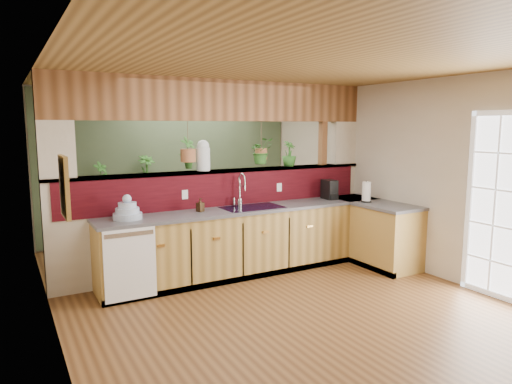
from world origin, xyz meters
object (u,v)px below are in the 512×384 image
coffee_maker (330,190)px  shelving_console (131,215)px  glass_jar (203,155)px  paper_towel (366,192)px  faucet (241,188)px  soap_dispenser (200,205)px  dish_stack (127,211)px

coffee_maker → shelving_console: coffee_maker is taller
coffee_maker → shelving_console: 3.33m
glass_jar → paper_towel: bearing=-20.2°
faucet → soap_dispenser: bearing=-171.0°
faucet → shelving_console: bearing=114.8°
soap_dispenser → shelving_console: bearing=98.8°
dish_stack → soap_dispenser: (0.93, 0.03, -0.00)m
glass_jar → shelving_console: (-0.53, 1.90, -1.10)m
coffee_maker → glass_jar: bearing=174.5°
faucet → paper_towel: size_ratio=1.47×
faucet → shelving_console: faucet is taller
soap_dispenser → paper_towel: 2.41m
faucet → dish_stack: 1.58m
dish_stack → coffee_maker: size_ratio=1.17×
soap_dispenser → paper_towel: size_ratio=0.56×
paper_towel → shelving_console: paper_towel is taller
coffee_maker → soap_dispenser: bearing=-175.9°
dish_stack → paper_towel: size_ratio=1.08×
faucet → dish_stack: bearing=-175.3°
coffee_maker → dish_stack: bearing=-175.3°
faucet → glass_jar: size_ratio=1.11×
dish_stack → paper_towel: paper_towel is taller
dish_stack → paper_towel: (3.29, -0.45, 0.05)m
faucet → shelving_console: (-0.98, 2.12, -0.65)m
faucet → shelving_console: size_ratio=0.33×
soap_dispenser → shelving_console: 2.30m
soap_dispenser → glass_jar: bearing=59.8°
shelving_console → soap_dispenser: bearing=-59.8°
dish_stack → glass_jar: size_ratio=0.82×
dish_stack → glass_jar: glass_jar is taller
soap_dispenser → paper_towel: (2.37, -0.48, 0.05)m
faucet → soap_dispenser: 0.66m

